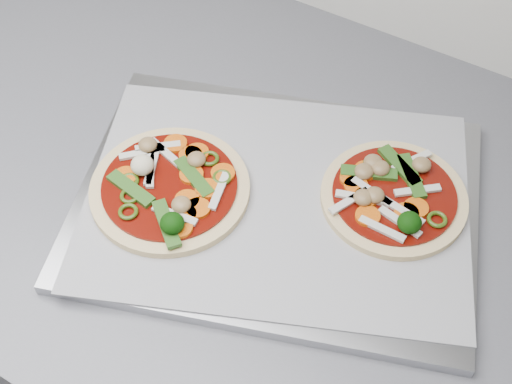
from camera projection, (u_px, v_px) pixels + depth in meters
The scene contains 4 objects.
baking_tray at pixel (277, 202), 0.74m from camera, with size 0.41×0.30×0.01m, color #98999E.
parchment at pixel (277, 198), 0.73m from camera, with size 0.39×0.28×0.00m, color #9C9CA2.
pizza_left at pixel (170, 187), 0.73m from camera, with size 0.20×0.20×0.03m.
pizza_right at pixel (392, 195), 0.72m from camera, with size 0.19×0.19×0.03m.
Camera 1 is at (-0.49, 0.89, 1.49)m, focal length 50.00 mm.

